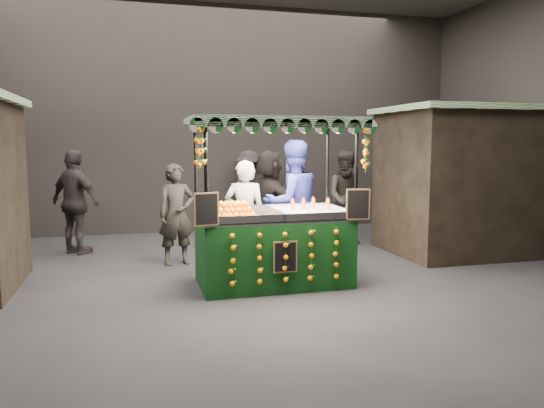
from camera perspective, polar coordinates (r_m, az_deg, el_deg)
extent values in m
plane|color=black|center=(7.08, -2.62, -9.47)|extent=(12.00, 12.00, 0.00)
cube|color=black|center=(11.75, -8.00, 9.21)|extent=(12.00, 0.10, 5.00)
cube|color=black|center=(10.05, 20.64, 2.15)|extent=(2.80, 2.00, 2.50)
cube|color=#13571C|center=(10.05, 20.95, 9.56)|extent=(3.00, 2.20, 0.10)
cube|color=#0B3312|center=(7.31, 0.13, -5.19)|extent=(2.05, 1.12, 0.93)
cube|color=silver|center=(7.22, 0.13, -1.43)|extent=(2.05, 1.12, 0.04)
cylinder|color=black|center=(6.49, -7.16, -0.91)|extent=(0.05, 0.05, 2.23)
cylinder|color=black|center=(7.04, 9.12, -0.35)|extent=(0.05, 0.05, 2.23)
cylinder|color=black|center=(7.53, -8.27, 0.12)|extent=(0.05, 0.05, 2.23)
cylinder|color=black|center=(8.01, 6.03, 0.55)|extent=(0.05, 0.05, 2.23)
cube|color=#13571C|center=(7.16, 0.13, 9.11)|extent=(2.28, 1.35, 0.07)
cube|color=white|center=(7.38, 4.32, -0.84)|extent=(0.91, 1.01, 0.07)
cube|color=black|center=(6.43, -7.18, -0.57)|extent=(0.31, 0.09, 0.41)
cube|color=black|center=(6.99, 9.39, -0.02)|extent=(0.31, 0.09, 0.41)
cube|color=black|center=(6.74, 1.46, -5.81)|extent=(0.32, 0.02, 0.41)
imported|color=gray|center=(7.98, -2.96, -1.34)|extent=(0.72, 0.58, 1.71)
imported|color=navy|center=(8.30, 2.22, 0.04)|extent=(1.10, 0.93, 2.02)
imported|color=black|center=(8.58, -10.39, -1.13)|extent=(0.66, 0.50, 1.64)
imported|color=#272320|center=(10.28, 8.30, 0.69)|extent=(1.06, 0.94, 1.82)
imported|color=#2E2625|center=(9.86, -20.66, 0.21)|extent=(1.11, 1.08, 1.86)
imported|color=black|center=(11.47, -2.59, 1.35)|extent=(1.25, 1.33, 1.81)
imported|color=#2C2623|center=(9.81, -0.20, 0.55)|extent=(0.97, 1.79, 1.84)
imported|color=#292421|center=(11.46, 2.05, 1.24)|extent=(0.48, 0.68, 1.77)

